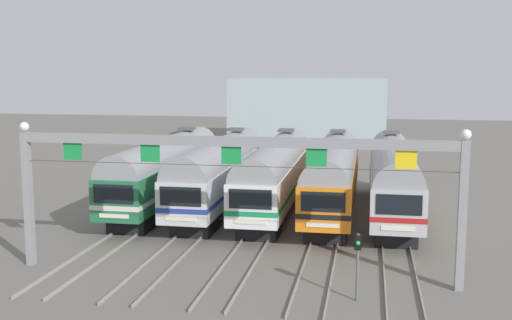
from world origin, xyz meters
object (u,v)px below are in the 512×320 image
object	(u,v)px
yard_signal_mast	(358,254)
commuter_train_white	(276,172)
commuter_train_stainless	(393,175)
catenary_gantry	(231,164)
commuter_train_orange	(333,173)
commuter_train_green	(166,168)
commuter_train_silver	(220,170)

from	to	relation	value
yard_signal_mast	commuter_train_white	bearing A→B (deg)	110.15
commuter_train_white	yard_signal_mast	bearing A→B (deg)	-69.85
commuter_train_white	commuter_train_stainless	bearing A→B (deg)	0.00
yard_signal_mast	catenary_gantry	bearing A→B (deg)	160.29
commuter_train_white	commuter_train_orange	xyz separation A→B (m)	(3.80, 0.00, 0.00)
commuter_train_green	commuter_train_orange	world-z (taller)	same
commuter_train_orange	commuter_train_stainless	world-z (taller)	same
commuter_train_orange	yard_signal_mast	distance (m)	15.67
commuter_train_silver	commuter_train_orange	distance (m)	7.60
commuter_train_white	commuter_train_orange	size ratio (longest dim) A/B	1.00
commuter_train_stainless	catenary_gantry	world-z (taller)	catenary_gantry
commuter_train_orange	commuter_train_stainless	size ratio (longest dim) A/B	1.00
commuter_train_orange	yard_signal_mast	size ratio (longest dim) A/B	6.37
commuter_train_green	commuter_train_stainless	bearing A→B (deg)	0.00
commuter_train_green	commuter_train_orange	bearing A→B (deg)	0.00
yard_signal_mast	commuter_train_stainless	bearing A→B (deg)	83.03
commuter_train_white	commuter_train_stainless	distance (m)	7.60
commuter_train_orange	commuter_train_stainless	distance (m)	3.80
commuter_train_stainless	yard_signal_mast	world-z (taller)	commuter_train_stainless
commuter_train_orange	commuter_train_white	bearing A→B (deg)	180.00
commuter_train_orange	catenary_gantry	xyz separation A→B (m)	(-3.80, -13.50, 2.52)
commuter_train_orange	yard_signal_mast	world-z (taller)	commuter_train_orange
commuter_train_orange	commuter_train_silver	bearing A→B (deg)	180.00
commuter_train_green	commuter_train_silver	size ratio (longest dim) A/B	1.00
commuter_train_silver	commuter_train_stainless	world-z (taller)	same
commuter_train_green	yard_signal_mast	distance (m)	20.47
yard_signal_mast	commuter_train_orange	bearing A→B (deg)	96.97
commuter_train_stainless	catenary_gantry	xyz separation A→B (m)	(-7.60, -13.50, 2.52)
commuter_train_green	commuter_train_silver	distance (m)	3.80
catenary_gantry	yard_signal_mast	world-z (taller)	catenary_gantry
commuter_train_silver	commuter_train_stainless	xyz separation A→B (m)	(11.40, 0.00, 0.00)
commuter_train_silver	commuter_train_green	bearing A→B (deg)	180.00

